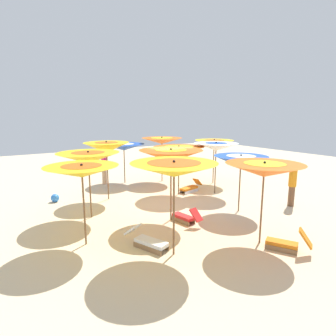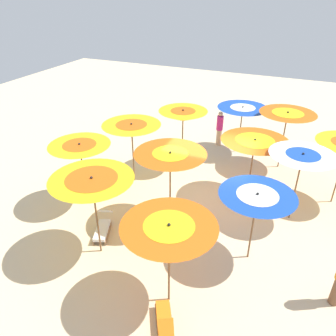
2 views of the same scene
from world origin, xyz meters
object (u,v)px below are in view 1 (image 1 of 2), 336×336
Objects in this scene: beach_ball at (55,198)px; beach_umbrella_11 at (264,170)px; beach_umbrella_2 at (88,158)px; beach_umbrella_10 at (241,161)px; beach_umbrella_5 at (179,150)px; beach_umbrella_3 at (82,171)px; beach_umbrella_4 at (162,141)px; beach_umbrella_1 at (107,147)px; lounger_3 at (148,241)px; lounger_0 at (185,217)px; beach_umbrella_6 at (171,156)px; lounger_2 at (190,188)px; beach_umbrella_9 at (216,147)px; beachgoer_0 at (104,168)px; beach_umbrella_8 at (214,143)px; beach_umbrella_7 at (174,169)px; lounger_1 at (286,243)px; beachgoer_1 at (292,184)px; beach_umbrella_0 at (124,147)px.

beach_umbrella_11 is at bearing 120.15° from beach_ball.
beach_umbrella_10 is at bearing 154.17° from beach_umbrella_2.
beach_umbrella_5 is 1.04× the size of beach_umbrella_10.
beach_umbrella_3 is 6.73× the size of beach_ball.
beach_umbrella_4 is at bearing -91.06° from beach_umbrella_10.
beach_umbrella_1 is 1.81× the size of lounger_3.
beach_umbrella_11 is 1.95× the size of lounger_0.
beach_umbrella_4 is 5.79m from beach_umbrella_6.
lounger_2 is 6.00m from beach_ball.
beach_umbrella_9 reaches higher than beachgoer_0.
beach_umbrella_4 is 1.03× the size of beach_umbrella_8.
beach_umbrella_11 is at bearing 162.85° from beach_umbrella_7.
beach_umbrella_10 is (0.89, 2.32, -0.26)m from beach_umbrella_9.
beach_umbrella_5 is at bearing 92.89° from beachgoer_0.
beach_umbrella_1 is 1.05× the size of beach_umbrella_2.
beach_umbrella_1 is 4.28m from beach_umbrella_3.
lounger_3 is at bearing 81.55° from beach_umbrella_1.
beach_umbrella_3 is at bearing 4.69° from beach_umbrella_6.
lounger_1 is (-1.38, 3.56, -2.04)m from beach_umbrella_6.
beach_umbrella_1 is at bearing -2.45° from beach_umbrella_8.
lounger_1 is 0.89× the size of lounger_2.
lounger_0 is at bearing 66.32° from beachgoer_0.
lounger_1 is (-4.42, 3.31, -1.89)m from beach_umbrella_3.
lounger_3 reaches higher than lounger_2.
beachgoer_1 is (-0.05, 4.58, -1.21)m from beach_umbrella_8.
beach_umbrella_10 is at bearing -32.05° from beachgoer_1.
beachgoer_1 is (-4.88, 1.35, -1.35)m from beach_umbrella_6.
beach_ball is (2.98, -4.31, -2.09)m from beach_umbrella_6.
beach_umbrella_1 reaches higher than lounger_0.
beach_umbrella_2 is 1.82× the size of lounger_2.
lounger_2 is (-0.72, -0.07, -1.85)m from beach_umbrella_5.
lounger_3 is at bearing 35.40° from beach_umbrella_8.
beach_umbrella_2 reaches higher than lounger_2.
beach_umbrella_6 is 3.08m from beach_umbrella_11.
beach_umbrella_9 reaches higher than beach_umbrella_0.
beach_umbrella_9 reaches higher than beach_umbrella_2.
beach_umbrella_7 reaches higher than beach_umbrella_4.
beach_umbrella_0 is 0.86× the size of beach_umbrella_6.
beach_umbrella_1 is at bearing -93.51° from beach_umbrella_7.
lounger_2 is (-5.00, -0.76, -1.96)m from beach_umbrella_2.
beach_umbrella_0 is 4.74m from beach_umbrella_8.
beach_umbrella_2 is at bearing 53.01° from beach_umbrella_1.
beach_umbrella_6 is 2.99m from lounger_3.
beach_umbrella_11 is at bearing -168.69° from lounger_0.
beach_ball is (1.69, -6.39, -2.10)m from beach_umbrella_7.
beach_umbrella_11 is at bearing 91.90° from beach_umbrella_0.
beach_umbrella_6 is 1.15× the size of beach_umbrella_10.
lounger_2 is at bearing -42.05° from lounger_1.
beach_umbrella_3 reaches higher than beach_umbrella_0.
beach_umbrella_8 is (-5.77, 0.25, -0.14)m from beach_umbrella_1.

